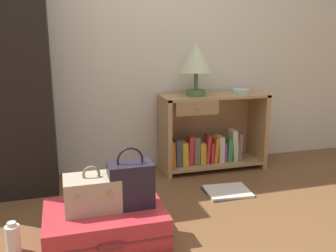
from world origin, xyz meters
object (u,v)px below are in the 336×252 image
(bowl, at_px, (241,91))
(suitcase_large, at_px, (105,224))
(train_case, at_px, (92,193))
(handbag, at_px, (131,184))
(bottle, at_px, (13,238))
(table_lamp, at_px, (196,60))
(bookshelf, at_px, (210,134))
(open_book_on_floor, at_px, (228,192))

(bowl, relative_size, suitcase_large, 0.22)
(train_case, xyz_separation_m, handbag, (0.23, -0.02, 0.04))
(train_case, height_order, bottle, train_case)
(table_lamp, relative_size, suitcase_large, 0.63)
(bookshelf, height_order, open_book_on_floor, bookshelf)
(handbag, bearing_deg, bottle, 179.16)
(bowl, xyz_separation_m, handbag, (-1.22, -0.99, -0.37))
(bookshelf, height_order, table_lamp, table_lamp)
(bowl, height_order, train_case, bowl)
(bookshelf, height_order, bottle, bookshelf)
(train_case, bearing_deg, table_lamp, 43.85)
(train_case, bearing_deg, open_book_on_floor, 20.70)
(suitcase_large, relative_size, open_book_on_floor, 1.98)
(bowl, distance_m, handbag, 1.62)
(handbag, distance_m, open_book_on_floor, 1.02)
(bowl, distance_m, train_case, 1.79)
(table_lamp, relative_size, bowl, 2.91)
(table_lamp, bearing_deg, bottle, -146.25)
(bottle, bearing_deg, open_book_on_floor, 15.33)
(train_case, xyz_separation_m, open_book_on_floor, (1.09, 0.41, -0.30))
(bookshelf, distance_m, bowl, 0.49)
(handbag, bearing_deg, open_book_on_floor, 26.89)
(suitcase_large, bearing_deg, table_lamp, 46.35)
(suitcase_large, distance_m, bottle, 0.53)
(train_case, distance_m, open_book_on_floor, 1.20)
(suitcase_large, bearing_deg, handbag, -1.67)
(bookshelf, bearing_deg, bowl, -4.75)
(suitcase_large, height_order, open_book_on_floor, suitcase_large)
(table_lamp, distance_m, open_book_on_floor, 1.15)
(suitcase_large, bearing_deg, bottle, 179.41)
(table_lamp, relative_size, bottle, 2.41)
(open_book_on_floor, bearing_deg, handbag, -153.11)
(open_book_on_floor, bearing_deg, bookshelf, 82.28)
(table_lamp, distance_m, suitcase_large, 1.64)
(table_lamp, distance_m, train_case, 1.56)
(bookshelf, height_order, bowl, bowl)
(bowl, height_order, suitcase_large, bowl)
(open_book_on_floor, bearing_deg, bowl, 56.86)
(table_lamp, xyz_separation_m, handbag, (-0.78, -0.99, -0.66))
(bookshelf, distance_m, handbag, 1.38)
(bowl, distance_m, suitcase_large, 1.81)
(bookshelf, distance_m, suitcase_large, 1.51)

